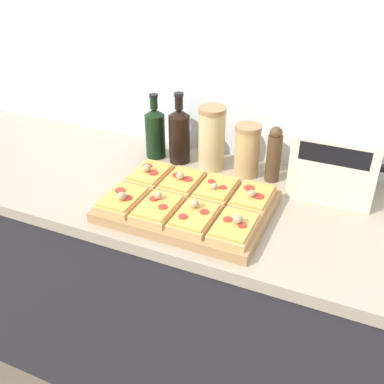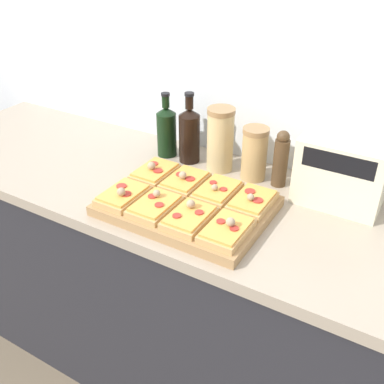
# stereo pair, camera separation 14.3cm
# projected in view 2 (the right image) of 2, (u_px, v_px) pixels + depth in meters

# --- Properties ---
(wall_back) EXTENTS (6.00, 0.06, 2.50)m
(wall_back) POSITION_uv_depth(u_px,v_px,m) (274.00, 77.00, 1.58)
(wall_back) COLOR silver
(wall_back) RESTS_ON ground_plane
(kitchen_counter) EXTENTS (2.63, 0.67, 0.93)m
(kitchen_counter) POSITION_uv_depth(u_px,v_px,m) (220.00, 302.00, 1.72)
(kitchen_counter) COLOR #232328
(kitchen_counter) RESTS_ON ground_plane
(cutting_board) EXTENTS (0.51, 0.37, 0.03)m
(cutting_board) POSITION_uv_depth(u_px,v_px,m) (187.00, 206.00, 1.43)
(cutting_board) COLOR #A37A4C
(cutting_board) RESTS_ON kitchen_counter
(pizza_slice_back_left) EXTENTS (0.11, 0.17, 0.06)m
(pizza_slice_back_left) POSITION_uv_depth(u_px,v_px,m) (155.00, 172.00, 1.56)
(pizza_slice_back_left) COLOR tan
(pizza_slice_back_left) RESTS_ON cutting_board
(pizza_slice_back_midleft) EXTENTS (0.11, 0.17, 0.05)m
(pizza_slice_back_midleft) POSITION_uv_depth(u_px,v_px,m) (185.00, 181.00, 1.50)
(pizza_slice_back_midleft) COLOR tan
(pizza_slice_back_midleft) RESTS_ON cutting_board
(pizza_slice_back_midright) EXTENTS (0.11, 0.17, 0.05)m
(pizza_slice_back_midright) POSITION_uv_depth(u_px,v_px,m) (218.00, 191.00, 1.45)
(pizza_slice_back_midright) COLOR tan
(pizza_slice_back_midright) RESTS_ON cutting_board
(pizza_slice_back_right) EXTENTS (0.11, 0.17, 0.05)m
(pizza_slice_back_right) POSITION_uv_depth(u_px,v_px,m) (253.00, 201.00, 1.40)
(pizza_slice_back_right) COLOR tan
(pizza_slice_back_right) RESTS_ON cutting_board
(pizza_slice_front_left) EXTENTS (0.11, 0.17, 0.05)m
(pizza_slice_front_left) POSITION_uv_depth(u_px,v_px,m) (123.00, 195.00, 1.43)
(pizza_slice_front_left) COLOR tan
(pizza_slice_front_left) RESTS_ON cutting_board
(pizza_slice_front_midleft) EXTENTS (0.11, 0.17, 0.05)m
(pizza_slice_front_midleft) POSITION_uv_depth(u_px,v_px,m) (155.00, 205.00, 1.37)
(pizza_slice_front_midleft) COLOR tan
(pizza_slice_front_midleft) RESTS_ON cutting_board
(pizza_slice_front_midright) EXTENTS (0.11, 0.17, 0.05)m
(pizza_slice_front_midright) POSITION_uv_depth(u_px,v_px,m) (190.00, 217.00, 1.32)
(pizza_slice_front_midright) COLOR tan
(pizza_slice_front_midright) RESTS_ON cutting_board
(pizza_slice_front_right) EXTENTS (0.11, 0.17, 0.05)m
(pizza_slice_front_right) POSITION_uv_depth(u_px,v_px,m) (227.00, 230.00, 1.27)
(pizza_slice_front_right) COLOR tan
(pizza_slice_front_right) RESTS_ON cutting_board
(olive_oil_bottle) EXTENTS (0.08, 0.08, 0.25)m
(olive_oil_bottle) POSITION_uv_depth(u_px,v_px,m) (167.00, 130.00, 1.72)
(olive_oil_bottle) COLOR black
(olive_oil_bottle) RESTS_ON kitchen_counter
(wine_bottle) EXTENTS (0.08, 0.08, 0.27)m
(wine_bottle) POSITION_uv_depth(u_px,v_px,m) (189.00, 134.00, 1.68)
(wine_bottle) COLOR black
(wine_bottle) RESTS_ON kitchen_counter
(grain_jar_tall) EXTENTS (0.10, 0.10, 0.24)m
(grain_jar_tall) POSITION_uv_depth(u_px,v_px,m) (220.00, 139.00, 1.61)
(grain_jar_tall) COLOR tan
(grain_jar_tall) RESTS_ON kitchen_counter
(grain_jar_short) EXTENTS (0.09, 0.09, 0.19)m
(grain_jar_short) POSITION_uv_depth(u_px,v_px,m) (254.00, 153.00, 1.57)
(grain_jar_short) COLOR tan
(grain_jar_short) RESTS_ON kitchen_counter
(pepper_mill) EXTENTS (0.05, 0.05, 0.20)m
(pepper_mill) POSITION_uv_depth(u_px,v_px,m) (281.00, 159.00, 1.52)
(pepper_mill) COLOR #47331E
(pepper_mill) RESTS_ON kitchen_counter
(toaster_oven) EXTENTS (0.29, 0.19, 0.22)m
(toaster_oven) POSITION_uv_depth(u_px,v_px,m) (342.00, 171.00, 1.43)
(toaster_oven) COLOR beige
(toaster_oven) RESTS_ON kitchen_counter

